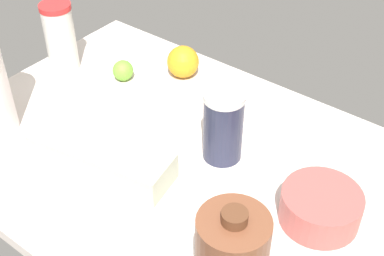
% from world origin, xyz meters
% --- Properties ---
extents(countertop, '(1.20, 0.76, 0.03)m').
position_xyz_m(countertop, '(0.00, 0.00, 0.01)').
color(countertop, silver).
rests_on(countertop, ground).
extents(shaker_bottle, '(0.09, 0.09, 0.17)m').
position_xyz_m(shaker_bottle, '(-0.04, -0.06, 0.12)').
color(shaker_bottle, '#272A43').
rests_on(shaker_bottle, countertop).
extents(egg_carton, '(0.33, 0.16, 0.07)m').
position_xyz_m(egg_carton, '(0.14, 0.13, 0.06)').
color(egg_carton, beige).
rests_on(egg_carton, countertop).
extents(tumbler_cup, '(0.08, 0.08, 0.19)m').
position_xyz_m(tumbler_cup, '(0.52, -0.09, 0.13)').
color(tumbler_cup, silver).
rests_on(tumbler_cup, countertop).
extents(mixing_bowl, '(0.16, 0.16, 0.07)m').
position_xyz_m(mixing_bowl, '(-0.30, -0.02, 0.06)').
color(mixing_bowl, '#AD4F4B').
rests_on(mixing_bowl, countertop).
extents(orange_loose, '(0.09, 0.09, 0.09)m').
position_xyz_m(orange_loose, '(0.23, -0.26, 0.07)').
color(orange_loose, orange).
rests_on(orange_loose, countertop).
extents(lime_near_front, '(0.06, 0.06, 0.06)m').
position_xyz_m(lime_near_front, '(0.35, -0.15, 0.06)').
color(lime_near_front, '#6DB134').
rests_on(lime_near_front, countertop).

